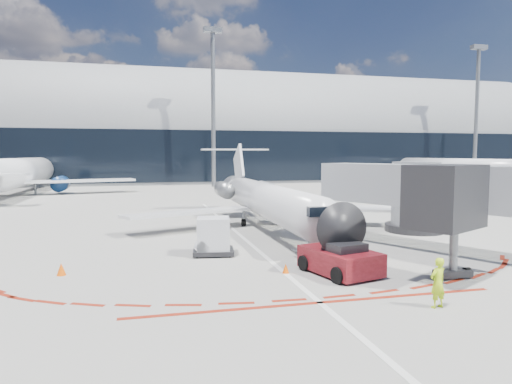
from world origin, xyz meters
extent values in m
plane|color=slate|center=(0.00, 0.00, 0.00)|extent=(260.00, 260.00, 0.00)
cube|color=silver|center=(0.00, 2.00, 0.01)|extent=(0.25, 40.00, 0.01)
cube|color=maroon|center=(0.00, -11.50, 0.01)|extent=(14.00, 0.25, 0.01)
cube|color=gray|center=(0.00, 65.00, 5.00)|extent=(150.00, 24.00, 10.00)
cylinder|color=gray|center=(0.00, 65.00, 10.00)|extent=(150.00, 24.00, 24.00)
cube|color=black|center=(0.00, 52.95, 5.00)|extent=(150.00, 0.20, 9.00)
cube|color=gray|center=(9.00, -4.50, 3.60)|extent=(8.22, 12.61, 2.30)
cube|color=black|center=(5.95, -10.24, 3.60)|extent=(3.86, 3.44, 2.60)
cylinder|color=slate|center=(6.75, -9.84, 1.20)|extent=(0.36, 0.36, 2.40)
cube|color=black|center=(6.75, -9.84, 0.22)|extent=(1.60, 0.60, 0.30)
cylinder|color=gray|center=(12.05, 1.24, 2.40)|extent=(3.20, 3.20, 4.80)
cylinder|color=black|center=(12.05, 1.24, 0.25)|extent=(4.00, 4.00, 0.50)
cylinder|color=slate|center=(5.00, 48.00, 12.50)|extent=(0.70, 0.70, 25.00)
cylinder|color=slate|center=(55.00, 48.00, 12.50)|extent=(0.70, 0.70, 25.00)
cylinder|color=white|center=(2.34, 4.01, 2.07)|extent=(2.38, 19.37, 2.38)
cone|color=black|center=(2.34, -6.91, 2.07)|extent=(2.38, 2.46, 2.38)
cone|color=white|center=(2.34, 15.27, 2.07)|extent=(2.38, 3.17, 2.38)
cube|color=black|center=(2.34, -5.50, 2.55)|extent=(1.50, 1.23, 0.48)
cube|color=white|center=(-3.12, 5.33, 1.28)|extent=(9.43, 5.59, 0.27)
cube|color=white|center=(7.80, 5.33, 1.28)|extent=(9.43, 5.59, 0.27)
cube|color=white|center=(2.34, 14.39, 4.18)|extent=(0.22, 4.13, 4.20)
cube|color=white|center=(2.34, 16.24, 5.77)|extent=(6.34, 1.41, 0.14)
cylinder|color=slate|center=(0.54, 11.75, 2.29)|extent=(1.32, 2.99, 1.32)
cylinder|color=slate|center=(4.15, 11.75, 2.29)|extent=(1.32, 2.99, 1.32)
cylinder|color=black|center=(2.34, -4.09, 0.25)|extent=(0.19, 0.49, 0.49)
cylinder|color=black|center=(1.02, 6.21, 0.28)|extent=(0.26, 0.56, 0.56)
cylinder|color=black|center=(3.66, 6.21, 0.28)|extent=(0.26, 0.56, 0.56)
cylinder|color=slate|center=(2.34, -4.09, 0.48)|extent=(0.16, 0.16, 0.97)
cube|color=#510B0F|center=(2.35, -7.98, 0.61)|extent=(3.04, 3.98, 0.99)
cube|color=black|center=(2.43, -8.30, 1.27)|extent=(1.83, 1.68, 0.39)
cylinder|color=slate|center=(1.73, -5.63, 0.39)|extent=(0.84, 2.81, 0.11)
cylinder|color=black|center=(1.64, -9.42, 0.35)|extent=(0.48, 0.76, 0.71)
cylinder|color=black|center=(3.67, -8.88, 0.35)|extent=(0.48, 0.76, 0.71)
cylinder|color=black|center=(1.02, -7.07, 0.35)|extent=(0.48, 0.76, 0.71)
cylinder|color=black|center=(3.05, -6.53, 0.35)|extent=(0.48, 0.76, 0.71)
imported|color=#C3EE19|center=(3.77, -12.95, 0.88)|extent=(0.72, 0.56, 1.77)
cube|color=black|center=(-2.56, -2.79, 0.19)|extent=(2.35, 2.08, 0.23)
cube|color=white|center=(-2.56, -2.79, 1.14)|extent=(1.90, 1.81, 1.69)
cylinder|color=black|center=(-3.50, -3.35, 0.11)|extent=(0.13, 0.22, 0.21)
cylinder|color=black|center=(-1.83, -3.59, 0.11)|extent=(0.13, 0.22, 0.21)
cylinder|color=black|center=(-3.30, -1.99, 0.11)|extent=(0.13, 0.22, 0.21)
cylinder|color=black|center=(-1.63, -2.23, 0.11)|extent=(0.13, 0.22, 0.21)
cone|color=#F05605|center=(-9.68, -5.31, 0.28)|extent=(0.40, 0.40, 0.55)
cone|color=#F05605|center=(0.03, -7.33, 0.22)|extent=(0.32, 0.32, 0.44)
camera|label=1|loc=(-6.02, -26.49, 5.33)|focal=32.00mm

